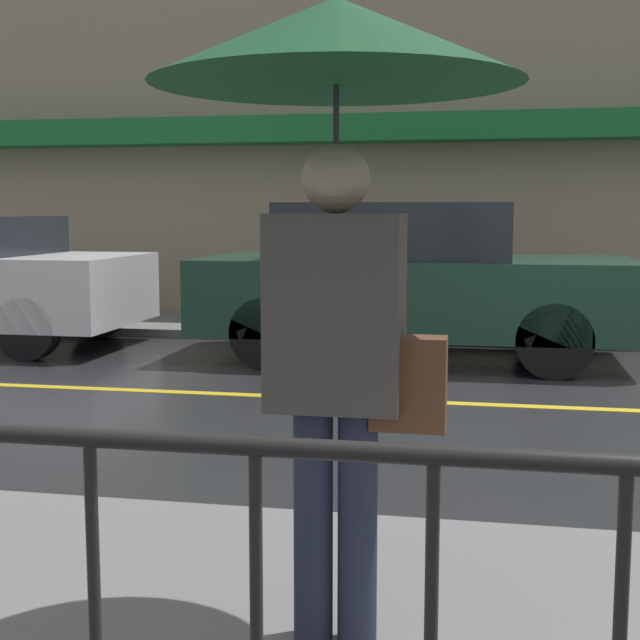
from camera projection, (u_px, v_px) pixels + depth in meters
name	position (u px, v px, depth m)	size (l,w,h in m)	color
ground_plane	(599.00, 409.00, 6.91)	(80.00, 80.00, 0.00)	#262628
sidewalk_far	(561.00, 333.00, 10.80)	(28.00, 1.95, 0.11)	slate
lane_marking	(599.00, 409.00, 6.91)	(25.20, 0.12, 0.01)	gold
building_storefront	(563.00, 93.00, 11.50)	(28.00, 0.85, 6.14)	gray
pedestrian	(337.00, 120.00, 2.78)	(1.17, 1.17, 2.08)	#23283D
car_dark_green	(410.00, 280.00, 9.14)	(4.38, 1.85, 1.61)	#193828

